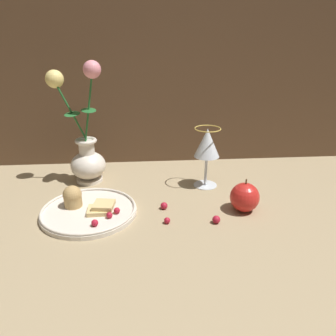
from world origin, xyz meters
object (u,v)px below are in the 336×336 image
Objects in this scene: vase at (87,148)px; plate_with_pastries at (89,209)px; wine_glass at (209,145)px; apple_beside_vase at (246,197)px.

vase is 0.21m from plate_with_pastries.
wine_glass is at bearing 23.29° from plate_with_pastries.
apple_beside_vase is at bearing -2.25° from plate_with_pastries.
vase is at bearing 97.44° from plate_with_pastries.
apple_beside_vase reaches higher than plate_with_pastries.
plate_with_pastries is 0.38m from apple_beside_vase.
plate_with_pastries is 2.75× the size of apple_beside_vase.
wine_glass is at bearing 114.31° from apple_beside_vase.
vase is 4.09× the size of apple_beside_vase.
vase is 0.34m from wine_glass.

